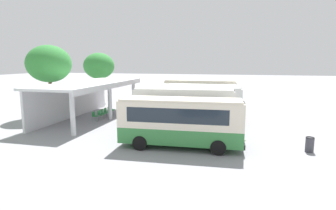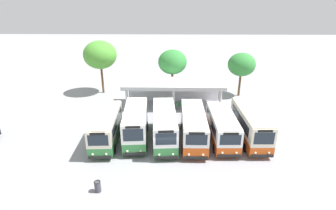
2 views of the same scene
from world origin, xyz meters
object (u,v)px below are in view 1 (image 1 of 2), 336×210
(city_bus_nearest_orange, at_px, (181,121))
(waiting_chair_second_from_end, at_px, (100,114))
(waiting_chair_fifth_seat, at_px, (110,110))
(city_bus_middle_cream, at_px, (192,104))
(waiting_chair_far_end_seat, at_px, (112,109))
(city_bus_far_end_green, at_px, (200,93))
(waiting_chair_end_by_column, at_px, (95,115))
(city_bus_second_in_row, at_px, (184,110))
(waiting_chair_middle_seat, at_px, (103,113))
(city_bus_fifth_blue, at_px, (201,97))
(waiting_chair_fourth_seat, at_px, (106,111))
(city_bus_fourth_amber, at_px, (197,100))
(litter_bin_apron, at_px, (310,144))

(city_bus_nearest_orange, relative_size, waiting_chair_second_from_end, 8.95)
(waiting_chair_fifth_seat, bearing_deg, city_bus_nearest_orange, -133.14)
(city_bus_middle_cream, bearing_deg, waiting_chair_far_end_seat, 70.00)
(city_bus_middle_cream, height_order, city_bus_far_end_green, city_bus_middle_cream)
(city_bus_middle_cream, xyz_separation_m, waiting_chair_end_by_column, (-0.26, 8.77, -1.31))
(city_bus_middle_cream, bearing_deg, waiting_chair_second_from_end, 87.17)
(city_bus_middle_cream, bearing_deg, city_bus_far_end_green, 3.07)
(city_bus_second_in_row, height_order, waiting_chair_middle_seat, city_bus_second_in_row)
(waiting_chair_second_from_end, bearing_deg, city_bus_fifth_blue, -57.94)
(city_bus_second_in_row, distance_m, waiting_chair_second_from_end, 9.23)
(city_bus_second_in_row, relative_size, waiting_chair_middle_seat, 8.43)
(city_bus_second_in_row, bearing_deg, waiting_chair_fourth_seat, 61.12)
(city_bus_middle_cream, distance_m, city_bus_fourth_amber, 2.91)
(city_bus_middle_cream, xyz_separation_m, waiting_chair_second_from_end, (0.43, 8.62, -1.31))
(city_bus_fourth_amber, bearing_deg, city_bus_second_in_row, 179.24)
(city_bus_fifth_blue, relative_size, waiting_chair_fifth_seat, 8.43)
(city_bus_fourth_amber, xyz_separation_m, waiting_chair_fourth_seat, (-1.10, 8.62, -1.23))
(city_bus_middle_cream, bearing_deg, waiting_chair_fourth_seat, 78.22)
(city_bus_nearest_orange, xyz_separation_m, city_bus_fifth_blue, (11.63, 0.26, -0.06))
(waiting_chair_fourth_seat, distance_m, waiting_chair_far_end_seat, 1.38)
(city_bus_far_end_green, distance_m, waiting_chair_far_end_seat, 10.05)
(waiting_chair_far_end_seat, bearing_deg, waiting_chair_second_from_end, -177.16)
(city_bus_middle_cream, height_order, waiting_chair_end_by_column, city_bus_middle_cream)
(waiting_chair_fourth_seat, bearing_deg, city_bus_nearest_orange, -130.55)
(waiting_chair_end_by_column, xyz_separation_m, litter_bin_apron, (-4.53, -16.60, -0.07))
(litter_bin_apron, bearing_deg, city_bus_middle_cream, 58.49)
(city_bus_fourth_amber, relative_size, waiting_chair_fifth_seat, 9.30)
(city_bus_middle_cream, xyz_separation_m, waiting_chair_fifth_seat, (2.50, 8.63, -1.31))
(city_bus_second_in_row, bearing_deg, city_bus_fifth_blue, -0.66)
(waiting_chair_second_from_end, bearing_deg, waiting_chair_fourth_seat, 1.92)
(city_bus_far_end_green, relative_size, waiting_chair_middle_seat, 9.36)
(city_bus_second_in_row, relative_size, waiting_chair_fourth_seat, 8.43)
(city_bus_second_in_row, distance_m, city_bus_fourth_amber, 5.82)
(waiting_chair_second_from_end, xyz_separation_m, waiting_chair_fifth_seat, (2.07, 0.01, 0.00))
(waiting_chair_fourth_seat, bearing_deg, city_bus_fourth_amber, -82.73)
(city_bus_far_end_green, xyz_separation_m, waiting_chair_middle_seat, (-7.61, 8.19, -1.27))
(city_bus_far_end_green, distance_m, waiting_chair_end_by_column, 12.30)
(city_bus_second_in_row, height_order, waiting_chair_far_end_seat, city_bus_second_in_row)
(city_bus_fifth_blue, bearing_deg, city_bus_second_in_row, 179.34)
(city_bus_fifth_blue, relative_size, waiting_chair_end_by_column, 8.43)
(waiting_chair_far_end_seat, bearing_deg, waiting_chair_fifth_seat, -169.22)
(city_bus_far_end_green, relative_size, waiting_chair_end_by_column, 9.36)
(waiting_chair_end_by_column, height_order, waiting_chair_middle_seat, same)
(waiting_chair_end_by_column, relative_size, waiting_chair_fourth_seat, 1.00)
(waiting_chair_end_by_column, height_order, waiting_chair_fourth_seat, same)
(city_bus_second_in_row, distance_m, waiting_chair_end_by_column, 9.15)
(city_bus_far_end_green, height_order, litter_bin_apron, city_bus_far_end_green)
(city_bus_nearest_orange, xyz_separation_m, city_bus_second_in_row, (2.91, 0.36, 0.18))
(waiting_chair_fifth_seat, bearing_deg, city_bus_middle_cream, -106.15)
(city_bus_far_end_green, height_order, waiting_chair_fifth_seat, city_bus_far_end_green)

